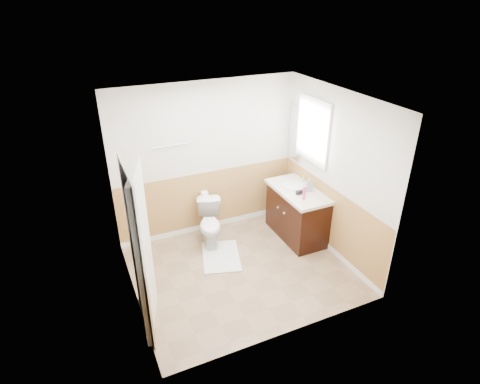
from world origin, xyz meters
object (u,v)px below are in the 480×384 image
vanity_cabinet (297,214)px  soap_dispenser (309,185)px  toilet (210,224)px  bath_mat (221,256)px  lotion_bottle (304,193)px

vanity_cabinet → soap_dispenser: bearing=-37.2°
toilet → soap_dispenser: 1.67m
bath_mat → vanity_cabinet: (1.36, 0.05, 0.39)m
bath_mat → lotion_bottle: 1.60m
bath_mat → vanity_cabinet: 1.41m
toilet → vanity_cabinet: vanity_cabinet is taller
bath_mat → lotion_bottle: (1.26, -0.25, 0.95)m
toilet → bath_mat: 0.55m
bath_mat → soap_dispenser: (1.48, -0.04, 0.94)m
toilet → lotion_bottle: 1.56m
bath_mat → soap_dispenser: soap_dispenser is taller
vanity_cabinet → soap_dispenser: (0.12, -0.09, 0.55)m
toilet → bath_mat: (0.00, -0.44, -0.33)m
bath_mat → soap_dispenser: 1.75m
bath_mat → vanity_cabinet: vanity_cabinet is taller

